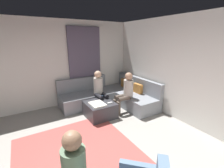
{
  "coord_description": "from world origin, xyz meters",
  "views": [
    {
      "loc": [
        2.08,
        -0.61,
        2.12
      ],
      "look_at": [
        -1.63,
        1.63,
        0.85
      ],
      "focal_mm": 24.82,
      "sensor_mm": 36.0,
      "label": 1
    }
  ],
  "objects_px": {
    "coffee_mug": "(102,97)",
    "person_on_couch_side": "(100,89)",
    "game_remote": "(110,103)",
    "person_on_couch_back": "(126,91)",
    "sectional_couch": "(111,96)",
    "ottoman": "(100,110)"
  },
  "relations": [
    {
      "from": "sectional_couch",
      "to": "coffee_mug",
      "type": "distance_m",
      "value": 0.69
    },
    {
      "from": "sectional_couch",
      "to": "game_remote",
      "type": "relative_size",
      "value": 17.0
    },
    {
      "from": "sectional_couch",
      "to": "person_on_couch_side",
      "type": "xyz_separation_m",
      "value": [
        0.15,
        -0.5,
        0.38
      ]
    },
    {
      "from": "game_remote",
      "to": "person_on_couch_back",
      "type": "bearing_deg",
      "value": 95.41
    },
    {
      "from": "game_remote",
      "to": "person_on_couch_side",
      "type": "bearing_deg",
      "value": 179.26
    },
    {
      "from": "person_on_couch_side",
      "to": "coffee_mug",
      "type": "bearing_deg",
      "value": 77.93
    },
    {
      "from": "person_on_couch_side",
      "to": "person_on_couch_back",
      "type": "bearing_deg",
      "value": 134.33
    },
    {
      "from": "game_remote",
      "to": "person_on_couch_back",
      "type": "xyz_separation_m",
      "value": [
        -0.05,
        0.57,
        0.23
      ]
    },
    {
      "from": "game_remote",
      "to": "ottoman",
      "type": "bearing_deg",
      "value": -129.29
    },
    {
      "from": "sectional_couch",
      "to": "coffee_mug",
      "type": "bearing_deg",
      "value": -55.94
    },
    {
      "from": "coffee_mug",
      "to": "game_remote",
      "type": "height_order",
      "value": "coffee_mug"
    },
    {
      "from": "game_remote",
      "to": "person_on_couch_back",
      "type": "height_order",
      "value": "person_on_couch_back"
    },
    {
      "from": "coffee_mug",
      "to": "game_remote",
      "type": "distance_m",
      "value": 0.4
    },
    {
      "from": "coffee_mug",
      "to": "person_on_couch_back",
      "type": "relative_size",
      "value": 0.08
    },
    {
      "from": "coffee_mug",
      "to": "person_on_couch_side",
      "type": "xyz_separation_m",
      "value": [
        -0.22,
        0.05,
        0.19
      ]
    },
    {
      "from": "sectional_couch",
      "to": "person_on_couch_back",
      "type": "distance_m",
      "value": 0.81
    },
    {
      "from": "person_on_couch_back",
      "to": "person_on_couch_side",
      "type": "distance_m",
      "value": 0.8
    },
    {
      "from": "sectional_couch",
      "to": "ottoman",
      "type": "xyz_separation_m",
      "value": [
        0.59,
        -0.73,
        -0.07
      ]
    },
    {
      "from": "sectional_couch",
      "to": "game_remote",
      "type": "height_order",
      "value": "sectional_couch"
    },
    {
      "from": "ottoman",
      "to": "person_on_couch_back",
      "type": "bearing_deg",
      "value": 80.87
    },
    {
      "from": "person_on_couch_side",
      "to": "sectional_couch",
      "type": "bearing_deg",
      "value": -163.63
    },
    {
      "from": "ottoman",
      "to": "person_on_couch_back",
      "type": "xyz_separation_m",
      "value": [
        0.13,
        0.79,
        0.45
      ]
    }
  ]
}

